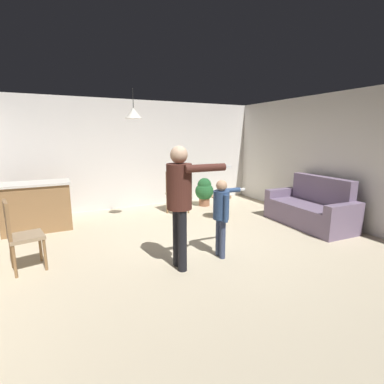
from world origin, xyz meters
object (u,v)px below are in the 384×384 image
object	(u,v)px
spare_remote_on_table	(224,195)
potted_plant_corner	(204,191)
couch_floral	(311,209)
person_child	(222,210)
person_adult	(180,194)
dining_chair_by_counter	(176,190)
dining_chair_near_wall	(19,233)
kitchen_counter	(37,206)
side_table_by_couch	(221,205)

from	to	relation	value
spare_remote_on_table	potted_plant_corner	bearing A→B (deg)	81.40
couch_floral	person_child	xyz separation A→B (m)	(-2.51, -0.53, 0.41)
person_adult	dining_chair_by_counter	bearing A→B (deg)	159.39
potted_plant_corner	spare_remote_on_table	world-z (taller)	potted_plant_corner
couch_floral	person_adult	xyz separation A→B (m)	(-3.21, -0.60, 0.73)
person_child	spare_remote_on_table	bearing A→B (deg)	148.60
person_child	dining_chair_near_wall	distance (m)	2.82
couch_floral	potted_plant_corner	world-z (taller)	couch_floral
couch_floral	potted_plant_corner	xyz separation A→B (m)	(-1.20, 2.40, 0.08)
kitchen_counter	dining_chair_by_counter	bearing A→B (deg)	-0.03
person_adult	dining_chair_by_counter	xyz separation A→B (m)	(1.06, 2.70, -0.51)
side_table_by_couch	potted_plant_corner	size ratio (longest dim) A/B	0.70
couch_floral	dining_chair_near_wall	size ratio (longest dim) A/B	1.83
kitchen_counter	person_adult	distance (m)	3.34
couch_floral	dining_chair_near_wall	xyz separation A→B (m)	(-5.20, 0.28, 0.21)
side_table_by_couch	person_child	bearing A→B (deg)	-121.95
couch_floral	person_child	world-z (taller)	person_child
spare_remote_on_table	person_adult	bearing A→B (deg)	-136.31
person_adult	dining_chair_near_wall	xyz separation A→B (m)	(-1.99, 0.88, -0.51)
person_child	dining_chair_by_counter	xyz separation A→B (m)	(0.36, 2.64, -0.20)
person_adult	dining_chair_by_counter	distance (m)	2.95
person_adult	person_child	distance (m)	0.77
couch_floral	person_adult	distance (m)	3.35
kitchen_counter	dining_chair_by_counter	size ratio (longest dim) A/B	1.26
kitchen_counter	person_child	distance (m)	3.69
person_adult	person_child	size ratio (longest dim) A/B	1.42
side_table_by_couch	potted_plant_corner	world-z (taller)	potted_plant_corner
side_table_by_couch	spare_remote_on_table	size ratio (longest dim) A/B	4.00
dining_chair_by_counter	spare_remote_on_table	distance (m)	1.23
kitchen_counter	spare_remote_on_table	size ratio (longest dim) A/B	9.69
kitchen_counter	potted_plant_corner	xyz separation A→B (m)	(3.87, 0.29, -0.07)
kitchen_counter	side_table_by_couch	distance (m)	3.75
kitchen_counter	dining_chair_by_counter	world-z (taller)	dining_chair_by_counter
person_child	dining_chair_near_wall	size ratio (longest dim) A/B	1.20
couch_floral	dining_chair_by_counter	bearing A→B (deg)	47.99
potted_plant_corner	spare_remote_on_table	bearing A→B (deg)	-98.60
dining_chair_by_counter	potted_plant_corner	bearing A→B (deg)	179.28
potted_plant_corner	side_table_by_couch	bearing A→B (deg)	-101.08
dining_chair_near_wall	dining_chair_by_counter	bearing A→B (deg)	109.63
side_table_by_couch	dining_chair_near_wall	size ratio (longest dim) A/B	0.52
kitchen_counter	side_table_by_couch	xyz separation A→B (m)	(3.63, -0.93, -0.15)
kitchen_counter	dining_chair_near_wall	xyz separation A→B (m)	(-0.13, -1.83, 0.07)
couch_floral	side_table_by_couch	bearing A→B (deg)	53.20
spare_remote_on_table	couch_floral	bearing A→B (deg)	-39.21
couch_floral	side_table_by_couch	distance (m)	1.86
couch_floral	dining_chair_near_wall	bearing A→B (deg)	89.35
couch_floral	side_table_by_couch	size ratio (longest dim) A/B	3.53
couch_floral	spare_remote_on_table	size ratio (longest dim) A/B	14.11
dining_chair_by_counter	spare_remote_on_table	bearing A→B (deg)	109.85
side_table_by_couch	potted_plant_corner	bearing A→B (deg)	78.92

